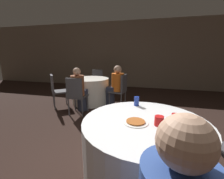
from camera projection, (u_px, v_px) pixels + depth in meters
wall_back at (148, 55)px, 6.26m from camera, size 16.00×0.06×2.80m
table_near at (143, 152)px, 1.63m from camera, size 1.30×1.30×0.74m
table_far at (91, 91)px, 4.43m from camera, size 1.08×1.08×0.74m
chair_far_southwest at (56, 88)px, 4.00m from camera, size 0.56×0.56×0.90m
chair_far_north at (97, 80)px, 5.31m from camera, size 0.45×0.46×0.90m
chair_far_east at (121, 88)px, 4.02m from camera, size 0.46×0.46×0.90m
chair_far_south at (76, 93)px, 3.48m from camera, size 0.42×0.42×0.90m
person_orange_shirt at (115, 86)px, 4.07m from camera, size 0.50×0.36×1.13m
person_floral_shirt at (79, 90)px, 3.64m from camera, size 0.32×0.50×1.12m
pizza_plate_near at (136, 122)px, 1.51m from camera, size 0.26×0.26×0.02m
soda_can_red at (175, 120)px, 1.43m from camera, size 0.07×0.07×0.12m
soda_can_blue at (137, 101)px, 2.01m from camera, size 0.07×0.07×0.12m
cup_near at (159, 121)px, 1.44m from camera, size 0.09×0.09×0.10m
bottle_far at (75, 74)px, 4.27m from camera, size 0.09×0.09×0.28m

